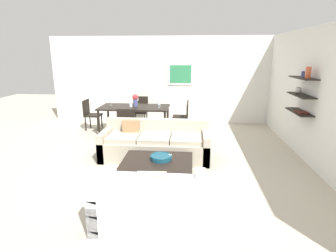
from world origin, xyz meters
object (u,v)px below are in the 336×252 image
object	(u,v)px
loveseat_white	(151,202)
wine_glass_right_far	(160,102)
dining_chair_right_far	(183,114)
dining_table	(134,109)
wine_glass_foot	(131,105)
dining_chair_left_far	(90,113)
centerpiece_vase	(135,100)
coffee_table	(157,171)
wine_glass_left_far	(111,102)
decorative_bowl	(161,157)
dining_chair_foot	(127,123)
candle_jar	(170,156)
dining_chair_head	(141,109)
wine_glass_head	(137,99)
sofa_beige	(155,145)
dining_chair_right_near	(183,118)
wine_glass_right_near	(159,104)

from	to	relation	value
loveseat_white	wine_glass_right_far	size ratio (longest dim) A/B	8.58
dining_chair_right_far	dining_table	bearing A→B (deg)	-171.00
wine_glass_foot	wine_glass_right_far	bearing A→B (deg)	37.51
dining_chair_left_far	centerpiece_vase	bearing A→B (deg)	-8.02
coffee_table	wine_glass_left_far	bearing A→B (deg)	119.19
loveseat_white	decorative_bowl	world-z (taller)	loveseat_white
dining_chair_foot	candle_jar	bearing A→B (deg)	-57.53
dining_chair_foot	centerpiece_vase	world-z (taller)	centerpiece_vase
dining_chair_head	centerpiece_vase	size ratio (longest dim) A/B	2.59
loveseat_white	wine_glass_head	world-z (taller)	wine_glass_head
sofa_beige	dining_chair_head	bearing A→B (deg)	106.87
wine_glass_foot	decorative_bowl	bearing A→B (deg)	-66.42
sofa_beige	wine_glass_foot	size ratio (longest dim) A/B	14.38
decorative_bowl	dining_chair_head	bearing A→B (deg)	105.91
dining_chair_right_near	centerpiece_vase	world-z (taller)	centerpiece_vase
loveseat_white	coffee_table	world-z (taller)	loveseat_white
centerpiece_vase	coffee_table	bearing A→B (deg)	-71.71
dining_chair_left_far	wine_glass_right_near	size ratio (longest dim) A/B	5.33
wine_glass_right_far	wine_glass_head	bearing A→B (deg)	156.78
dining_chair_right_near	dining_chair_right_far	distance (m)	0.43
decorative_bowl	wine_glass_foot	xyz separation A→B (m)	(-1.07, 2.46, 0.44)
candle_jar	dining_chair_head	size ratio (longest dim) A/B	0.09
candle_jar	wine_glass_right_far	distance (m)	3.02
candle_jar	centerpiece_vase	size ratio (longest dim) A/B	0.23
wine_glass_foot	loveseat_white	bearing A→B (deg)	-73.77
loveseat_white	wine_glass_foot	size ratio (longest dim) A/B	9.17
dining_chair_head	wine_glass_right_far	world-z (taller)	wine_glass_right_far
dining_chair_right_far	wine_glass_right_far	bearing A→B (deg)	-171.64
dining_chair_right_far	wine_glass_right_near	bearing A→B (deg)	-153.14
decorative_bowl	dining_chair_right_near	size ratio (longest dim) A/B	0.43
dining_table	dining_chair_left_far	distance (m)	1.39
dining_chair_foot	loveseat_white	bearing A→B (deg)	-71.60
coffee_table	wine_glass_foot	world-z (taller)	wine_glass_foot
decorative_bowl	wine_glass_right_far	world-z (taller)	wine_glass_right_far
dining_table	dining_chair_right_far	xyz separation A→B (m)	(1.36, 0.22, -0.18)
wine_glass_right_far	dining_table	bearing A→B (deg)	-170.39
sofa_beige	dining_table	xyz separation A→B (m)	(-0.83, 1.85, 0.39)
dining_chair_foot	dining_chair_head	size ratio (longest dim) A/B	1.00
dining_table	dining_chair_left_far	bearing A→B (deg)	171.00
dining_table	wine_glass_head	bearing A→B (deg)	90.00
decorative_bowl	centerpiece_vase	distance (m)	3.12
decorative_bowl	dining_chair_head	distance (m)	3.92
sofa_beige	dining_chair_head	size ratio (longest dim) A/B	2.57
loveseat_white	candle_jar	distance (m)	1.34
decorative_bowl	centerpiece_vase	world-z (taller)	centerpiece_vase
candle_jar	dining_chair_left_far	world-z (taller)	dining_chair_left_far
wine_glass_foot	candle_jar	bearing A→B (deg)	-62.87
candle_jar	coffee_table	bearing A→B (deg)	-149.22
dining_table	candle_jar	bearing A→B (deg)	-66.43
coffee_table	wine_glass_head	world-z (taller)	wine_glass_head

